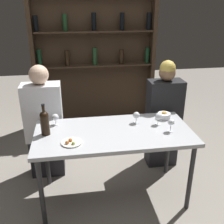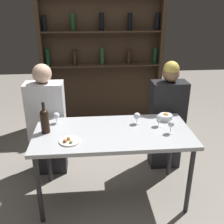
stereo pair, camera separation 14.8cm
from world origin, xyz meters
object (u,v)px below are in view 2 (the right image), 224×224
at_px(wine_glass_0, 56,116).
at_px(snack_bowl, 166,117).
at_px(wine_bottle, 45,120).
at_px(wine_glass_1, 159,118).
at_px(seated_person_right, 167,119).
at_px(seated_person_left, 47,124).
at_px(food_plate_0, 69,141).
at_px(wine_glass_3, 137,116).
at_px(wine_glass_2, 171,125).

bearing_deg(wine_glass_0, snack_bowl, -1.20).
bearing_deg(wine_bottle, wine_glass_0, 67.23).
height_order(wine_bottle, wine_glass_0, wine_bottle).
relative_size(wine_glass_1, seated_person_right, 0.09).
bearing_deg(wine_bottle, seated_person_left, 97.94).
distance_m(food_plate_0, snack_bowl, 1.02).
bearing_deg(seated_person_left, seated_person_right, 0.00).
height_order(wine_glass_1, wine_glass_3, wine_glass_1).
relative_size(wine_glass_2, seated_person_left, 0.10).
bearing_deg(wine_glass_0, wine_glass_3, -5.92).
bearing_deg(wine_bottle, snack_bowl, 8.16).
bearing_deg(seated_person_left, wine_glass_2, -26.05).
relative_size(wine_glass_2, food_plate_0, 0.67).
bearing_deg(wine_glass_0, wine_glass_1, -8.60).
height_order(food_plate_0, snack_bowl, snack_bowl).
bearing_deg(seated_person_left, wine_glass_0, -62.55).
height_order(snack_bowl, seated_person_right, seated_person_right).
distance_m(food_plate_0, seated_person_right, 1.27).
bearing_deg(wine_glass_2, food_plate_0, -174.65).
height_order(wine_glass_0, wine_glass_3, wine_glass_3).
relative_size(wine_glass_3, seated_person_right, 0.09).
bearing_deg(snack_bowl, wine_glass_1, -129.99).
xyz_separation_m(wine_bottle, wine_glass_0, (0.08, 0.19, -0.05)).
xyz_separation_m(wine_glass_0, seated_person_right, (1.21, 0.28, -0.21)).
bearing_deg(wine_glass_0, food_plate_0, -69.80).
height_order(wine_glass_2, wine_glass_3, wine_glass_2).
bearing_deg(snack_bowl, wine_bottle, -171.84).
bearing_deg(wine_glass_2, wine_glass_1, 113.82).
bearing_deg(wine_glass_1, wine_bottle, -177.74).
bearing_deg(wine_bottle, wine_glass_1, 2.26).
xyz_separation_m(wine_glass_0, wine_glass_2, (1.06, -0.31, 0.01)).
bearing_deg(wine_glass_3, food_plate_0, -154.18).
height_order(wine_glass_1, seated_person_left, seated_person_left).
distance_m(wine_glass_0, wine_glass_1, 1.00).
distance_m(wine_glass_1, wine_glass_3, 0.21).
bearing_deg(snack_bowl, food_plate_0, -158.75).
height_order(food_plate_0, seated_person_right, seated_person_right).
height_order(wine_bottle, wine_glass_2, wine_bottle).
xyz_separation_m(wine_bottle, wine_glass_3, (0.87, 0.11, -0.05)).
height_order(wine_glass_2, seated_person_left, seated_person_left).
height_order(seated_person_left, seated_person_right, seated_person_right).
height_order(wine_glass_0, snack_bowl, wine_glass_0).
distance_m(snack_bowl, seated_person_right, 0.36).
xyz_separation_m(wine_glass_1, food_plate_0, (-0.84, -0.24, -0.07)).
bearing_deg(wine_glass_3, seated_person_left, 158.73).
xyz_separation_m(wine_glass_3, snack_bowl, (0.31, 0.06, -0.05)).
height_order(wine_bottle, wine_glass_1, wine_bottle).
distance_m(wine_glass_2, seated_person_left, 1.36).
xyz_separation_m(snack_bowl, seated_person_right, (0.11, 0.31, -0.17)).
bearing_deg(wine_glass_0, seated_person_right, 13.13).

